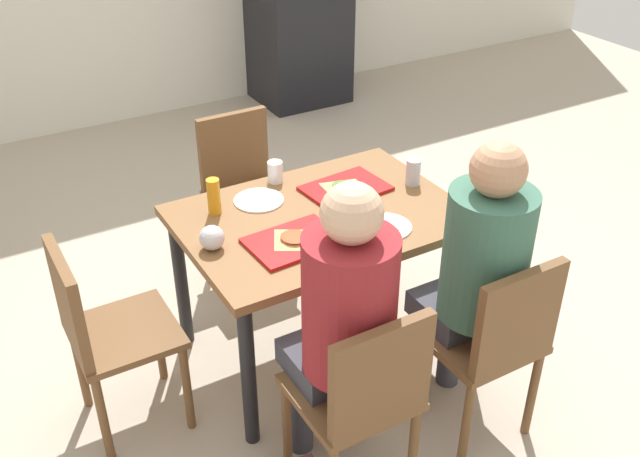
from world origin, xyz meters
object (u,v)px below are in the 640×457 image
(chair_near_right, at_px, (494,338))
(chair_far_side, at_px, (243,183))
(plastic_cup_b, at_px, (373,241))
(paper_plate_center, at_px, (259,200))
(pizza_slice_a, at_px, (294,238))
(plastic_cup_a, at_px, (275,172))
(main_table, at_px, (320,233))
(condiment_bottle, at_px, (214,196))
(tray_red_far, at_px, (346,188))
(person_in_red, at_px, (343,315))
(soda_can, at_px, (413,172))
(tray_red_near, at_px, (294,241))
(foil_bundle, at_px, (212,238))
(chair_near_left, at_px, (364,394))
(chair_left_end, at_px, (101,328))
(paper_plate_near_edge, at_px, (385,227))
(person_in_brown_jacket, at_px, (477,266))
(pizza_slice_b, at_px, (346,188))

(chair_near_right, xyz_separation_m, chair_far_side, (-0.29, 1.61, 0.00))
(plastic_cup_b, bearing_deg, paper_plate_center, 109.28)
(chair_far_side, distance_m, pizza_slice_a, 1.00)
(plastic_cup_a, xyz_separation_m, plastic_cup_b, (0.06, -0.71, 0.00))
(main_table, xyz_separation_m, paper_plate_center, (-0.18, 0.23, 0.10))
(main_table, xyz_separation_m, condiment_bottle, (-0.38, 0.23, 0.17))
(tray_red_far, xyz_separation_m, plastic_cup_b, (-0.18, -0.48, 0.04))
(person_in_red, bearing_deg, soda_can, 40.77)
(tray_red_far, xyz_separation_m, paper_plate_center, (-0.38, 0.11, -0.00))
(paper_plate_center, height_order, condiment_bottle, condiment_bottle)
(pizza_slice_a, height_order, plastic_cup_a, plastic_cup_a)
(chair_far_side, height_order, soda_can, chair_far_side)
(tray_red_far, distance_m, plastic_cup_a, 0.33)
(paper_plate_center, height_order, soda_can, soda_can)
(chair_far_side, xyz_separation_m, tray_red_near, (-0.21, -0.95, 0.23))
(foil_bundle, bearing_deg, chair_near_left, -75.27)
(main_table, distance_m, chair_far_side, 0.81)
(tray_red_near, bearing_deg, soda_can, 13.40)
(chair_far_side, bearing_deg, paper_plate_center, -107.12)
(chair_near_left, distance_m, chair_left_end, 1.05)
(chair_near_left, relative_size, paper_plate_near_edge, 3.93)
(paper_plate_center, bearing_deg, main_table, -52.65)
(person_in_brown_jacket, xyz_separation_m, soda_can, (0.21, 0.68, 0.04))
(person_in_red, height_order, person_in_brown_jacket, same)
(chair_near_left, relative_size, foil_bundle, 8.64)
(chair_near_left, relative_size, chair_far_side, 1.00)
(tray_red_near, distance_m, tray_red_far, 0.49)
(chair_left_end, relative_size, condiment_bottle, 5.40)
(soda_can, bearing_deg, tray_red_far, 160.33)
(chair_near_left, relative_size, pizza_slice_b, 3.50)
(pizza_slice_a, height_order, soda_can, soda_can)
(chair_near_right, distance_m, chair_left_end, 1.50)
(chair_near_left, distance_m, soda_can, 1.18)
(chair_near_left, bearing_deg, chair_far_side, 79.64)
(chair_near_right, distance_m, condiment_bottle, 1.27)
(tray_red_near, distance_m, plastic_cup_a, 0.54)
(person_in_brown_jacket, height_order, tray_red_near, person_in_brown_jacket)
(plastic_cup_a, bearing_deg, person_in_red, -104.53)
(chair_left_end, xyz_separation_m, plastic_cup_b, (1.00, -0.36, 0.27))
(chair_near_right, relative_size, foil_bundle, 8.64)
(person_in_brown_jacket, bearing_deg, paper_plate_center, 117.74)
(person_in_red, relative_size, plastic_cup_b, 12.74)
(chair_near_left, bearing_deg, main_table, 69.91)
(chair_far_side, distance_m, person_in_brown_jacket, 1.52)
(chair_near_right, bearing_deg, paper_plate_near_edge, 101.61)
(tray_red_far, bearing_deg, paper_plate_center, 164.63)
(main_table, xyz_separation_m, plastic_cup_a, (-0.03, 0.36, 0.14))
(tray_red_near, distance_m, paper_plate_near_edge, 0.39)
(main_table, bearing_deg, soda_can, 2.41)
(paper_plate_center, bearing_deg, person_in_red, -97.49)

